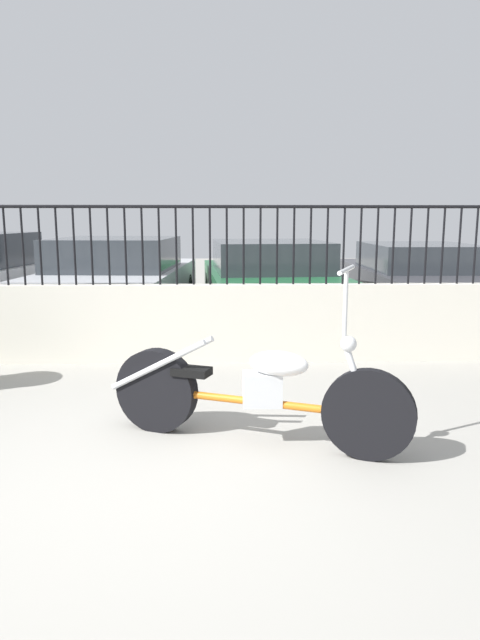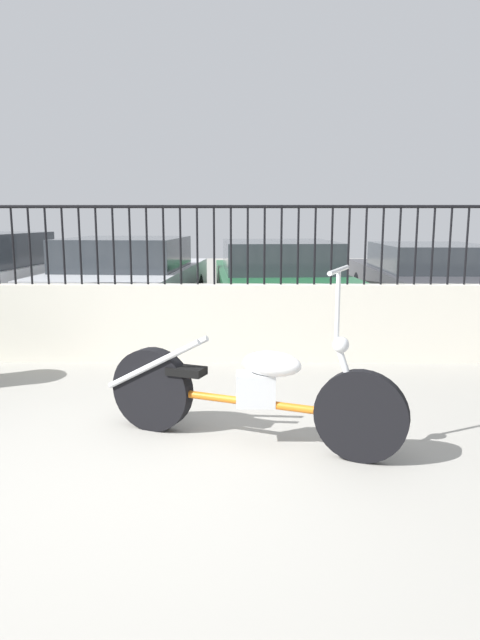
{
  "view_description": "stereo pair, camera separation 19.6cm",
  "coord_description": "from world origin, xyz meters",
  "px_view_note": "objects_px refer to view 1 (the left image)",
  "views": [
    {
      "loc": [
        0.51,
        -3.38,
        1.63
      ],
      "look_at": [
        0.67,
        1.81,
        0.7
      ],
      "focal_mm": 32.0,
      "sensor_mm": 36.0,
      "label": 1
    },
    {
      "loc": [
        0.71,
        -3.39,
        1.63
      ],
      "look_at": [
        0.67,
        1.81,
        0.7
      ],
      "focal_mm": 32.0,
      "sensor_mm": 36.0,
      "label": 2
    }
  ],
  "objects_px": {
    "car_silver": "(119,280)",
    "car_dark_grey": "(415,280)",
    "motorcycle_orange": "(240,391)",
    "car_green": "(268,280)"
  },
  "relations": [
    {
      "from": "car_silver",
      "to": "car_dark_grey",
      "type": "bearing_deg",
      "value": -82.97
    },
    {
      "from": "car_dark_grey",
      "to": "motorcycle_orange",
      "type": "bearing_deg",
      "value": 150.7
    },
    {
      "from": "car_green",
      "to": "car_silver",
      "type": "bearing_deg",
      "value": 90.97
    },
    {
      "from": "motorcycle_orange",
      "to": "car_dark_grey",
      "type": "bearing_deg",
      "value": 81.54
    },
    {
      "from": "car_silver",
      "to": "car_green",
      "type": "distance_m",
      "value": 2.36
    },
    {
      "from": "motorcycle_orange",
      "to": "car_green",
      "type": "distance_m",
      "value": 5.16
    },
    {
      "from": "motorcycle_orange",
      "to": "car_dark_grey",
      "type": "relative_size",
      "value": 0.49
    },
    {
      "from": "motorcycle_orange",
      "to": "car_silver",
      "type": "xyz_separation_m",
      "value": [
        -1.73,
        4.91,
        0.29
      ]
    },
    {
      "from": "car_green",
      "to": "car_dark_grey",
      "type": "relative_size",
      "value": 1.01
    },
    {
      "from": "motorcycle_orange",
      "to": "car_silver",
      "type": "height_order",
      "value": "car_silver"
    }
  ]
}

